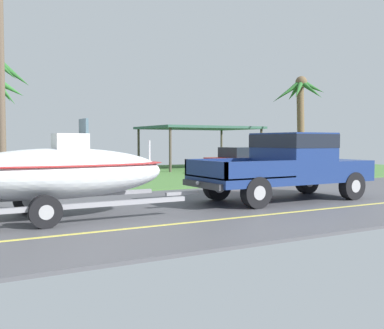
{
  "coord_description": "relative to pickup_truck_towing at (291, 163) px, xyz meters",
  "views": [
    {
      "loc": [
        -8.95,
        -9.93,
        1.69
      ],
      "look_at": [
        -2.78,
        1.03,
        1.04
      ],
      "focal_mm": 42.35,
      "sensor_mm": 36.0,
      "label": 1
    }
  ],
  "objects": [
    {
      "name": "pickup_truck_towing",
      "position": [
        0.0,
        0.0,
        0.0
      ],
      "size": [
        5.47,
        2.12,
        1.92
      ],
      "color": "navy",
      "rests_on": "ground"
    },
    {
      "name": "palm_tree_near_right",
      "position": [
        9.42,
        9.85,
        2.99
      ],
      "size": [
        3.22,
        2.93,
        5.43
      ],
      "color": "brown",
      "rests_on": "ground"
    },
    {
      "name": "parked_sedan_near",
      "position": [
        4.84,
        8.37,
        -0.39
      ],
      "size": [
        4.67,
        1.85,
        1.38
      ],
      "color": "#B21E19",
      "rests_on": "ground"
    },
    {
      "name": "carport_awning",
      "position": [
        4.88,
        13.67,
        1.37
      ],
      "size": [
        6.56,
        4.83,
        2.55
      ],
      "color": "#4C4238",
      "rests_on": "ground"
    },
    {
      "name": "ground",
      "position": [
        0.05,
        8.36,
        -1.07
      ],
      "size": [
        36.0,
        22.0,
        0.11
      ],
      "color": "#4C4C51"
    },
    {
      "name": "boat_on_trailer",
      "position": [
        -6.62,
        0.0,
        -0.06
      ],
      "size": [
        6.14,
        2.18,
        2.18
      ],
      "color": "gray",
      "rests_on": "ground"
    },
    {
      "name": "utility_pole",
      "position": [
        -7.2,
        4.76,
        2.94
      ],
      "size": [
        0.24,
        1.8,
        7.7
      ],
      "color": "brown",
      "rests_on": "ground"
    }
  ]
}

